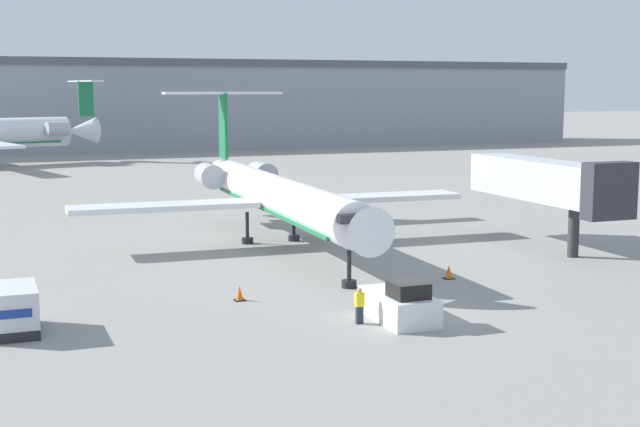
{
  "coord_description": "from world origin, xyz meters",
  "views": [
    {
      "loc": [
        -17.8,
        -35.48,
        10.47
      ],
      "look_at": [
        0.0,
        11.12,
        3.44
      ],
      "focal_mm": 50.0,
      "sensor_mm": 36.0,
      "label": 1
    }
  ],
  "objects_px": {
    "luggage_cart": "(12,310)",
    "jet_bridge": "(547,182)",
    "traffic_cone_left": "(239,293)",
    "traffic_cone_right": "(449,272)",
    "airplane_main": "(273,193)",
    "pushback_tug": "(399,304)",
    "worker_near_tug": "(359,305)"
  },
  "relations": [
    {
      "from": "pushback_tug",
      "to": "worker_near_tug",
      "type": "relative_size",
      "value": 2.63
    },
    {
      "from": "airplane_main",
      "to": "worker_near_tug",
      "type": "bearing_deg",
      "value": -97.51
    },
    {
      "from": "traffic_cone_left",
      "to": "traffic_cone_right",
      "type": "xyz_separation_m",
      "value": [
        12.23,
        0.8,
        0.02
      ]
    },
    {
      "from": "traffic_cone_right",
      "to": "worker_near_tug",
      "type": "bearing_deg",
      "value": -140.37
    },
    {
      "from": "pushback_tug",
      "to": "luggage_cart",
      "type": "relative_size",
      "value": 1.25
    },
    {
      "from": "airplane_main",
      "to": "luggage_cart",
      "type": "distance_m",
      "value": 24.57
    },
    {
      "from": "pushback_tug",
      "to": "jet_bridge",
      "type": "distance_m",
      "value": 21.64
    },
    {
      "from": "traffic_cone_left",
      "to": "jet_bridge",
      "type": "bearing_deg",
      "value": 16.39
    },
    {
      "from": "airplane_main",
      "to": "jet_bridge",
      "type": "relative_size",
      "value": 2.32
    },
    {
      "from": "pushback_tug",
      "to": "worker_near_tug",
      "type": "height_order",
      "value": "pushback_tug"
    },
    {
      "from": "pushback_tug",
      "to": "traffic_cone_left",
      "type": "distance_m",
      "value": 8.53
    },
    {
      "from": "luggage_cart",
      "to": "traffic_cone_left",
      "type": "distance_m",
      "value": 10.98
    },
    {
      "from": "luggage_cart",
      "to": "worker_near_tug",
      "type": "xyz_separation_m",
      "value": [
        14.56,
        -3.97,
        -0.16
      ]
    },
    {
      "from": "traffic_cone_left",
      "to": "traffic_cone_right",
      "type": "bearing_deg",
      "value": 3.73
    },
    {
      "from": "traffic_cone_right",
      "to": "jet_bridge",
      "type": "relative_size",
      "value": 0.06
    },
    {
      "from": "worker_near_tug",
      "to": "traffic_cone_right",
      "type": "relative_size",
      "value": 2.09
    },
    {
      "from": "luggage_cart",
      "to": "jet_bridge",
      "type": "bearing_deg",
      "value": 14.85
    },
    {
      "from": "pushback_tug",
      "to": "jet_bridge",
      "type": "height_order",
      "value": "jet_bridge"
    },
    {
      "from": "luggage_cart",
      "to": "traffic_cone_left",
      "type": "xyz_separation_m",
      "value": [
        10.74,
        2.2,
        -0.66
      ]
    },
    {
      "from": "luggage_cart",
      "to": "traffic_cone_left",
      "type": "bearing_deg",
      "value": 11.55
    },
    {
      "from": "traffic_cone_right",
      "to": "jet_bridge",
      "type": "height_order",
      "value": "jet_bridge"
    },
    {
      "from": "worker_near_tug",
      "to": "traffic_cone_right",
      "type": "bearing_deg",
      "value": 39.63
    },
    {
      "from": "airplane_main",
      "to": "traffic_cone_right",
      "type": "xyz_separation_m",
      "value": [
        5.61,
        -14.22,
        -3.11
      ]
    },
    {
      "from": "airplane_main",
      "to": "jet_bridge",
      "type": "distance_m",
      "value": 18.11
    },
    {
      "from": "pushback_tug",
      "to": "jet_bridge",
      "type": "xyz_separation_m",
      "value": [
        16.92,
        12.97,
        3.71
      ]
    },
    {
      "from": "traffic_cone_right",
      "to": "jet_bridge",
      "type": "bearing_deg",
      "value": 29.36
    },
    {
      "from": "worker_near_tug",
      "to": "traffic_cone_left",
      "type": "relative_size",
      "value": 2.22
    },
    {
      "from": "pushback_tug",
      "to": "luggage_cart",
      "type": "distance_m",
      "value": 16.98
    },
    {
      "from": "pushback_tug",
      "to": "jet_bridge",
      "type": "relative_size",
      "value": 0.31
    },
    {
      "from": "pushback_tug",
      "to": "traffic_cone_right",
      "type": "bearing_deg",
      "value": 47.56
    },
    {
      "from": "traffic_cone_left",
      "to": "traffic_cone_right",
      "type": "relative_size",
      "value": 0.94
    },
    {
      "from": "traffic_cone_right",
      "to": "jet_bridge",
      "type": "xyz_separation_m",
      "value": [
        10.42,
        5.86,
        4.08
      ]
    }
  ]
}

